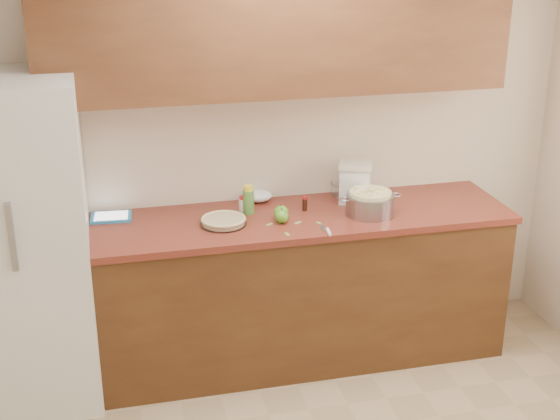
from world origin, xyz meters
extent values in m
plane|color=beige|center=(0.00, 1.80, 1.30)|extent=(3.60, 0.00, 3.60)
cube|color=#523217|center=(0.00, 1.48, 0.44)|extent=(2.60, 0.65, 0.88)
cube|color=brown|center=(0.00, 1.48, 0.90)|extent=(2.64, 0.68, 0.04)
cube|color=brown|center=(0.00, 1.63, 1.95)|extent=(2.60, 0.34, 0.70)
cube|color=silver|center=(-1.44, 1.44, 0.90)|extent=(0.70, 0.70, 1.80)
cylinder|color=silver|center=(-0.36, 1.43, 0.94)|extent=(0.26, 0.26, 0.04)
cylinder|color=#CEB782|center=(-0.36, 1.43, 0.94)|extent=(0.23, 0.23, 0.03)
torus|color=#CEB782|center=(-0.36, 1.43, 0.95)|extent=(0.25, 0.25, 0.02)
cylinder|color=gray|center=(0.49, 1.39, 0.98)|extent=(0.28, 0.28, 0.12)
torus|color=gray|center=(0.33, 1.39, 1.02)|extent=(0.07, 0.07, 0.01)
torus|color=gray|center=(0.64, 1.39, 1.02)|extent=(0.07, 0.07, 0.01)
cylinder|color=beige|center=(0.49, 1.39, 1.00)|extent=(0.24, 0.24, 0.13)
cube|color=silver|center=(0.47, 1.62, 1.03)|extent=(0.23, 0.23, 0.22)
cube|color=beige|center=(0.47, 1.62, 1.15)|extent=(0.25, 0.25, 0.02)
cube|color=#2681B9|center=(-0.96, 1.68, 0.93)|extent=(0.24, 0.19, 0.01)
cube|color=white|center=(-0.96, 1.68, 0.94)|extent=(0.20, 0.15, 0.00)
cube|color=gray|center=(0.17, 1.27, 0.92)|extent=(0.03, 0.10, 0.00)
cylinder|color=white|center=(0.18, 1.17, 0.93)|extent=(0.03, 0.09, 0.02)
cylinder|color=#4C8C38|center=(-0.19, 1.56, 0.99)|extent=(0.06, 0.06, 0.14)
cylinder|color=yellow|center=(-0.19, 1.56, 1.08)|extent=(0.05, 0.05, 0.03)
cylinder|color=beige|center=(-0.22, 1.59, 0.96)|extent=(0.04, 0.04, 0.08)
cylinder|color=red|center=(-0.22, 1.59, 1.01)|extent=(0.03, 0.03, 0.02)
cylinder|color=black|center=(0.14, 1.54, 0.96)|extent=(0.03, 0.03, 0.07)
cylinder|color=red|center=(0.14, 1.54, 1.00)|extent=(0.03, 0.03, 0.01)
cylinder|color=silver|center=(0.47, 1.74, 0.96)|extent=(0.20, 0.20, 0.07)
torus|color=silver|center=(0.47, 1.74, 0.99)|extent=(0.21, 0.21, 0.01)
ellipsoid|color=white|center=(-0.09, 1.75, 0.95)|extent=(0.17, 0.14, 0.07)
sphere|color=#509224|center=(-0.04, 1.38, 0.96)|extent=(0.08, 0.08, 0.08)
cylinder|color=#3F2D19|center=(-0.04, 1.38, 1.00)|extent=(0.01, 0.01, 0.01)
sphere|color=#509224|center=(-0.03, 1.43, 0.96)|extent=(0.08, 0.08, 0.08)
cylinder|color=#3F2D19|center=(-0.03, 1.43, 1.01)|extent=(0.01, 0.01, 0.01)
cube|color=#8AB055|center=(-0.11, 1.37, 0.92)|extent=(0.04, 0.04, 0.00)
cube|color=#8AB055|center=(-0.04, 1.39, 0.92)|extent=(0.04, 0.05, 0.00)
cube|color=#8AB055|center=(0.16, 1.32, 0.92)|extent=(0.03, 0.04, 0.00)
cube|color=#8AB055|center=(0.05, 1.36, 0.92)|extent=(0.05, 0.03, 0.00)
cube|color=#8AB055|center=(-0.05, 1.21, 0.92)|extent=(0.02, 0.04, 0.00)
camera|label=1|loc=(-0.99, -2.55, 2.57)|focal=50.00mm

